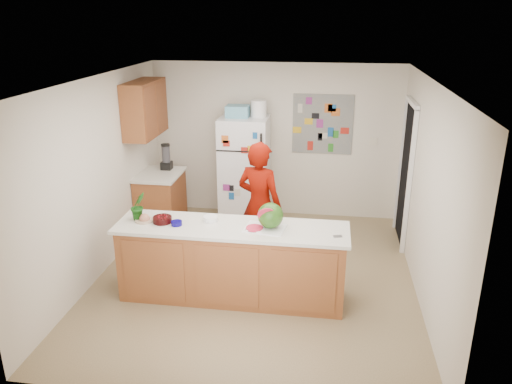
# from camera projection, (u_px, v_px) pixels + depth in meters

# --- Properties ---
(floor) EXTENTS (4.00, 4.50, 0.02)m
(floor) POSITION_uv_depth(u_px,v_px,m) (255.00, 278.00, 6.45)
(floor) COLOR brown
(floor) RESTS_ON ground
(wall_back) EXTENTS (4.00, 0.02, 2.50)m
(wall_back) POSITION_uv_depth(u_px,v_px,m) (276.00, 141.00, 8.12)
(wall_back) COLOR beige
(wall_back) RESTS_ON ground
(wall_left) EXTENTS (0.02, 4.50, 2.50)m
(wall_left) POSITION_uv_depth(u_px,v_px,m) (98.00, 178.00, 6.30)
(wall_left) COLOR beige
(wall_left) RESTS_ON ground
(wall_right) EXTENTS (0.02, 4.50, 2.50)m
(wall_right) POSITION_uv_depth(u_px,v_px,m) (427.00, 194.00, 5.74)
(wall_right) COLOR beige
(wall_right) RESTS_ON ground
(ceiling) EXTENTS (4.00, 4.50, 0.02)m
(ceiling) POSITION_uv_depth(u_px,v_px,m) (255.00, 80.00, 5.59)
(ceiling) COLOR white
(ceiling) RESTS_ON wall_back
(doorway) EXTENTS (0.03, 0.85, 2.04)m
(doorway) POSITION_uv_depth(u_px,v_px,m) (406.00, 175.00, 7.17)
(doorway) COLOR black
(doorway) RESTS_ON ground
(peninsula_base) EXTENTS (2.60, 0.62, 0.88)m
(peninsula_base) POSITION_uv_depth(u_px,v_px,m) (232.00, 264.00, 5.86)
(peninsula_base) COLOR brown
(peninsula_base) RESTS_ON floor
(peninsula_top) EXTENTS (2.68, 0.70, 0.04)m
(peninsula_top) POSITION_uv_depth(u_px,v_px,m) (231.00, 228.00, 5.70)
(peninsula_top) COLOR silver
(peninsula_top) RESTS_ON peninsula_base
(side_counter_base) EXTENTS (0.60, 0.80, 0.86)m
(side_counter_base) POSITION_uv_depth(u_px,v_px,m) (161.00, 202.00, 7.79)
(side_counter_base) COLOR brown
(side_counter_base) RESTS_ON floor
(side_counter_top) EXTENTS (0.64, 0.84, 0.04)m
(side_counter_top) POSITION_uv_depth(u_px,v_px,m) (159.00, 175.00, 7.63)
(side_counter_top) COLOR silver
(side_counter_top) RESTS_ON side_counter_base
(upper_cabinets) EXTENTS (0.35, 1.00, 0.80)m
(upper_cabinets) POSITION_uv_depth(u_px,v_px,m) (145.00, 109.00, 7.26)
(upper_cabinets) COLOR brown
(upper_cabinets) RESTS_ON wall_left
(refrigerator) EXTENTS (0.75, 0.70, 1.70)m
(refrigerator) POSITION_uv_depth(u_px,v_px,m) (245.00, 170.00, 7.97)
(refrigerator) COLOR silver
(refrigerator) RESTS_ON floor
(fridge_top_bin) EXTENTS (0.35, 0.28, 0.18)m
(fridge_top_bin) POSITION_uv_depth(u_px,v_px,m) (238.00, 111.00, 7.66)
(fridge_top_bin) COLOR #5999B2
(fridge_top_bin) RESTS_ON refrigerator
(photo_collage) EXTENTS (0.95, 0.01, 0.95)m
(photo_collage) POSITION_uv_depth(u_px,v_px,m) (323.00, 124.00, 7.90)
(photo_collage) COLOR slate
(photo_collage) RESTS_ON wall_back
(person) EXTENTS (0.73, 0.60, 1.71)m
(person) POSITION_uv_depth(u_px,v_px,m) (260.00, 206.00, 6.49)
(person) COLOR #610901
(person) RESTS_ON floor
(blender_appliance) EXTENTS (0.13, 0.13, 0.38)m
(blender_appliance) POSITION_uv_depth(u_px,v_px,m) (166.00, 157.00, 7.77)
(blender_appliance) COLOR black
(blender_appliance) RESTS_ON side_counter_top
(cutting_board) EXTENTS (0.49, 0.39, 0.01)m
(cutting_board) POSITION_uv_depth(u_px,v_px,m) (265.00, 228.00, 5.63)
(cutting_board) COLOR silver
(cutting_board) RESTS_ON peninsula_top
(watermelon) EXTENTS (0.29, 0.29, 0.29)m
(watermelon) POSITION_uv_depth(u_px,v_px,m) (270.00, 215.00, 5.58)
(watermelon) COLOR #1A5411
(watermelon) RESTS_ON cutting_board
(watermelon_slice) EXTENTS (0.19, 0.19, 0.02)m
(watermelon_slice) POSITION_uv_depth(u_px,v_px,m) (254.00, 228.00, 5.59)
(watermelon_slice) COLOR #C11741
(watermelon_slice) RESTS_ON cutting_board
(cherry_bowl) EXTENTS (0.23, 0.23, 0.07)m
(cherry_bowl) POSITION_uv_depth(u_px,v_px,m) (162.00, 220.00, 5.79)
(cherry_bowl) COLOR black
(cherry_bowl) RESTS_ON peninsula_top
(white_bowl) EXTENTS (0.20, 0.20, 0.06)m
(white_bowl) POSITION_uv_depth(u_px,v_px,m) (211.00, 219.00, 5.83)
(white_bowl) COLOR silver
(white_bowl) RESTS_ON peninsula_top
(cobalt_bowl) EXTENTS (0.16, 0.16, 0.05)m
(cobalt_bowl) POSITION_uv_depth(u_px,v_px,m) (177.00, 223.00, 5.71)
(cobalt_bowl) COLOR #0A045C
(cobalt_bowl) RESTS_ON peninsula_top
(plate) EXTENTS (0.29, 0.29, 0.02)m
(plate) POSITION_uv_depth(u_px,v_px,m) (145.00, 220.00, 5.84)
(plate) COLOR beige
(plate) RESTS_ON peninsula_top
(paper_towel) EXTENTS (0.21, 0.19, 0.02)m
(paper_towel) POSITION_uv_depth(u_px,v_px,m) (256.00, 229.00, 5.59)
(paper_towel) COLOR white
(paper_towel) RESTS_ON peninsula_top
(keys) EXTENTS (0.10, 0.07, 0.01)m
(keys) POSITION_uv_depth(u_px,v_px,m) (338.00, 236.00, 5.42)
(keys) COLOR gray
(keys) RESTS_ON peninsula_top
(potted_plant) EXTENTS (0.23, 0.23, 0.33)m
(potted_plant) POSITION_uv_depth(u_px,v_px,m) (138.00, 206.00, 5.84)
(potted_plant) COLOR #1B4914
(potted_plant) RESTS_ON peninsula_top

